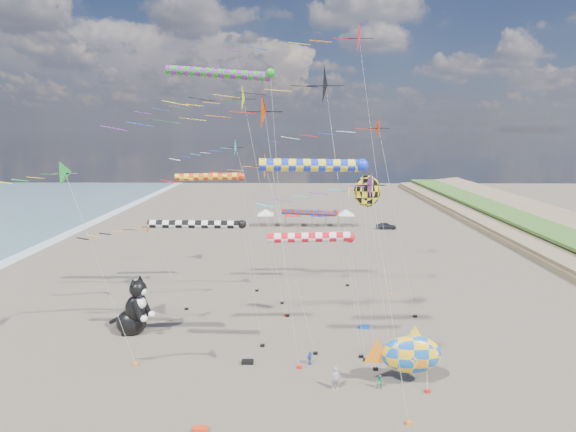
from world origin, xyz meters
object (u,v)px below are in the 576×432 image
(child_green, at_px, (380,382))
(parked_car, at_px, (386,226))
(child_blue, at_px, (310,358))
(cat_inflatable, at_px, (133,305))
(person_adult, at_px, (336,378))
(fish_inflatable, at_px, (410,354))

(child_green, xyz_separation_m, parked_car, (10.87, 51.84, 0.08))
(child_blue, bearing_deg, child_green, -73.34)
(cat_inflatable, height_order, child_blue, cat_inflatable)
(cat_inflatable, distance_m, child_blue, 16.39)
(cat_inflatable, distance_m, parked_car, 53.30)
(person_adult, height_order, parked_car, person_adult)
(fish_inflatable, height_order, person_adult, fish_inflatable)
(person_adult, distance_m, child_green, 3.11)
(fish_inflatable, height_order, child_blue, fish_inflatable)
(person_adult, relative_size, child_green, 1.53)
(person_adult, xyz_separation_m, parked_car, (13.97, 51.87, -0.21))
(cat_inflatable, xyz_separation_m, parked_car, (31.05, 43.27, -2.09))
(child_blue, bearing_deg, fish_inflatable, -59.72)
(cat_inflatable, xyz_separation_m, person_adult, (17.08, -8.60, -1.88))
(person_adult, xyz_separation_m, child_blue, (-1.69, 3.39, -0.29))
(child_green, bearing_deg, child_blue, 157.11)
(fish_inflatable, bearing_deg, parked_car, 80.37)
(child_blue, bearing_deg, person_adult, -101.85)
(person_adult, bearing_deg, cat_inflatable, 146.45)
(cat_inflatable, bearing_deg, child_blue, 3.40)
(child_blue, bearing_deg, cat_inflatable, 122.96)
(fish_inflatable, distance_m, child_green, 2.90)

